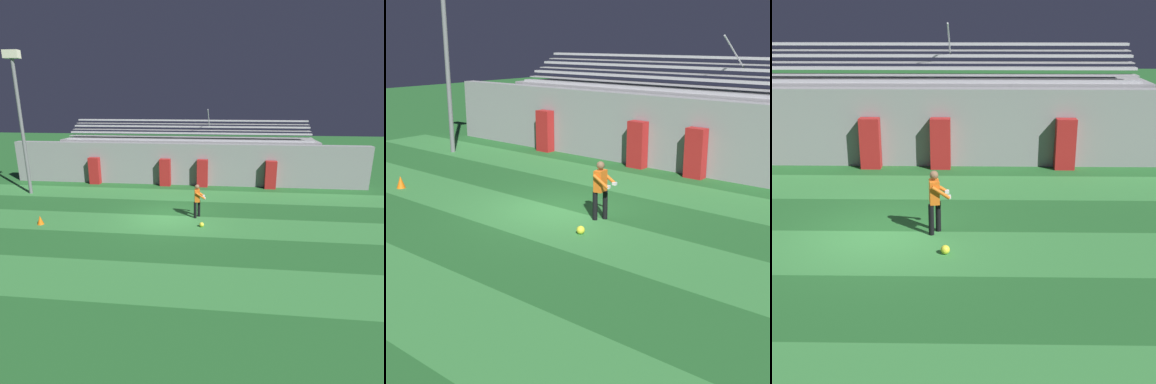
% 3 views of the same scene
% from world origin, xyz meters
% --- Properties ---
extents(ground_plane, '(80.00, 80.00, 0.00)m').
position_xyz_m(ground_plane, '(0.00, 0.00, 0.00)').
color(ground_plane, '#236028').
extents(turf_stripe_mid, '(28.00, 2.45, 0.01)m').
position_xyz_m(turf_stripe_mid, '(0.00, -1.11, 0.00)').
color(turf_stripe_mid, '#38843D').
rests_on(turf_stripe_mid, ground).
extents(turf_stripe_far, '(28.00, 2.45, 0.01)m').
position_xyz_m(turf_stripe_far, '(0.00, 3.79, 0.00)').
color(turf_stripe_far, '#38843D').
rests_on(turf_stripe_far, ground).
extents(back_wall, '(24.00, 0.60, 2.80)m').
position_xyz_m(back_wall, '(0.00, 6.50, 1.40)').
color(back_wall, gray).
rests_on(back_wall, ground).
extents(padding_pillar_gate_left, '(0.71, 0.44, 1.82)m').
position_xyz_m(padding_pillar_gate_left, '(-1.26, 5.95, 0.91)').
color(padding_pillar_gate_left, '#B21E1E').
rests_on(padding_pillar_gate_left, ground).
extents(padding_pillar_gate_right, '(0.71, 0.44, 1.82)m').
position_xyz_m(padding_pillar_gate_right, '(1.26, 5.95, 0.91)').
color(padding_pillar_gate_right, '#B21E1E').
rests_on(padding_pillar_gate_right, ground).
extents(padding_pillar_far_left, '(0.71, 0.44, 1.82)m').
position_xyz_m(padding_pillar_far_left, '(-6.19, 5.95, 0.91)').
color(padding_pillar_far_left, '#B21E1E').
rests_on(padding_pillar_far_left, ground).
extents(bleacher_stand, '(18.00, 3.35, 5.03)m').
position_xyz_m(bleacher_stand, '(0.00, 8.49, 1.50)').
color(bleacher_stand, gray).
rests_on(bleacher_stand, ground).
extents(floodlight_pole, '(0.90, 0.36, 8.27)m').
position_xyz_m(floodlight_pole, '(-9.24, 3.16, 5.21)').
color(floodlight_pole, slate).
rests_on(floodlight_pole, ground).
extents(goalkeeper, '(0.59, 0.64, 1.67)m').
position_xyz_m(goalkeeper, '(1.47, 0.06, 0.95)').
color(goalkeeper, black).
rests_on(goalkeeper, ground).
extents(soccer_ball, '(0.22, 0.22, 0.22)m').
position_xyz_m(soccer_ball, '(1.78, -1.20, 0.11)').
color(soccer_ball, yellow).
rests_on(soccer_ball, ground).
extents(traffic_cone, '(0.30, 0.30, 0.42)m').
position_xyz_m(traffic_cone, '(-5.73, -1.70, 0.21)').
color(traffic_cone, orange).
rests_on(traffic_cone, ground).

